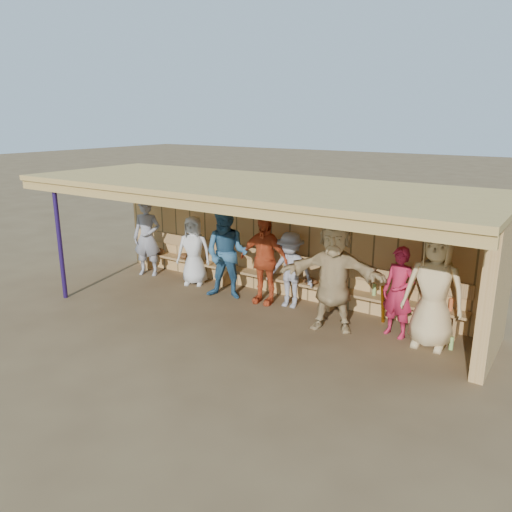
{
  "coord_description": "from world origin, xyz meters",
  "views": [
    {
      "loc": [
        5.13,
        -7.3,
        3.62
      ],
      "look_at": [
        0.0,
        0.35,
        1.05
      ],
      "focal_mm": 35.0,
      "sensor_mm": 36.0,
      "label": 1
    }
  ],
  "objects_px": {
    "player_b": "(194,251)",
    "player_f": "(333,276)",
    "player_g": "(399,292)",
    "player_c": "(227,254)",
    "player_h": "(434,289)",
    "player_d": "(264,260)",
    "player_e": "(290,270)",
    "bench": "(277,272)",
    "player_a": "(147,238)"
  },
  "relations": [
    {
      "from": "player_e",
      "to": "player_b",
      "type": "bearing_deg",
      "value": 174.33
    },
    {
      "from": "player_d",
      "to": "player_g",
      "type": "height_order",
      "value": "player_d"
    },
    {
      "from": "player_h",
      "to": "player_c",
      "type": "bearing_deg",
      "value": 177.92
    },
    {
      "from": "player_c",
      "to": "player_g",
      "type": "relative_size",
      "value": 1.2
    },
    {
      "from": "player_a",
      "to": "player_g",
      "type": "distance_m",
      "value": 6.03
    },
    {
      "from": "player_a",
      "to": "bench",
      "type": "distance_m",
      "value": 3.35
    },
    {
      "from": "player_b",
      "to": "bench",
      "type": "distance_m",
      "value": 1.99
    },
    {
      "from": "player_h",
      "to": "player_g",
      "type": "bearing_deg",
      "value": 169.76
    },
    {
      "from": "player_g",
      "to": "player_h",
      "type": "distance_m",
      "value": 0.62
    },
    {
      "from": "player_a",
      "to": "player_f",
      "type": "distance_m",
      "value": 5.01
    },
    {
      "from": "player_d",
      "to": "player_g",
      "type": "xyz_separation_m",
      "value": [
        2.75,
        -0.09,
        -0.11
      ]
    },
    {
      "from": "player_g",
      "to": "player_h",
      "type": "height_order",
      "value": "player_h"
    },
    {
      "from": "player_d",
      "to": "player_e",
      "type": "height_order",
      "value": "player_d"
    },
    {
      "from": "bench",
      "to": "player_c",
      "type": "bearing_deg",
      "value": -141.93
    },
    {
      "from": "player_a",
      "to": "player_h",
      "type": "xyz_separation_m",
      "value": [
        6.61,
        -0.19,
        0.07
      ]
    },
    {
      "from": "player_a",
      "to": "player_d",
      "type": "bearing_deg",
      "value": -23.77
    },
    {
      "from": "player_d",
      "to": "bench",
      "type": "xyz_separation_m",
      "value": [
        0.03,
        0.44,
        -0.36
      ]
    },
    {
      "from": "player_h",
      "to": "player_d",
      "type": "bearing_deg",
      "value": 174.7
    },
    {
      "from": "player_c",
      "to": "bench",
      "type": "distance_m",
      "value": 1.1
    },
    {
      "from": "player_a",
      "to": "player_d",
      "type": "relative_size",
      "value": 1.01
    },
    {
      "from": "player_c",
      "to": "player_a",
      "type": "bearing_deg",
      "value": 157.13
    },
    {
      "from": "player_e",
      "to": "bench",
      "type": "relative_size",
      "value": 0.2
    },
    {
      "from": "player_g",
      "to": "player_c",
      "type": "bearing_deg",
      "value": -165.35
    },
    {
      "from": "bench",
      "to": "player_h",
      "type": "bearing_deg",
      "value": -10.38
    },
    {
      "from": "player_a",
      "to": "bench",
      "type": "bearing_deg",
      "value": -16.19
    },
    {
      "from": "player_a",
      "to": "player_g",
      "type": "bearing_deg",
      "value": -24.36
    },
    {
      "from": "player_c",
      "to": "player_h",
      "type": "distance_m",
      "value": 4.11
    },
    {
      "from": "player_f",
      "to": "player_h",
      "type": "height_order",
      "value": "player_f"
    },
    {
      "from": "player_d",
      "to": "player_g",
      "type": "relative_size",
      "value": 1.14
    },
    {
      "from": "player_d",
      "to": "player_f",
      "type": "xyz_separation_m",
      "value": [
        1.71,
        -0.43,
        0.09
      ]
    },
    {
      "from": "player_f",
      "to": "player_g",
      "type": "height_order",
      "value": "player_f"
    },
    {
      "from": "player_b",
      "to": "player_e",
      "type": "height_order",
      "value": "player_b"
    },
    {
      "from": "player_a",
      "to": "player_c",
      "type": "distance_m",
      "value": 2.51
    },
    {
      "from": "bench",
      "to": "player_a",
      "type": "bearing_deg",
      "value": -172.92
    },
    {
      "from": "player_d",
      "to": "player_c",
      "type": "bearing_deg",
      "value": -170.76
    },
    {
      "from": "player_f",
      "to": "player_b",
      "type": "bearing_deg",
      "value": 156.13
    },
    {
      "from": "player_f",
      "to": "bench",
      "type": "relative_size",
      "value": 0.26
    },
    {
      "from": "player_d",
      "to": "player_h",
      "type": "height_order",
      "value": "player_h"
    },
    {
      "from": "player_b",
      "to": "player_f",
      "type": "bearing_deg",
      "value": -32.42
    },
    {
      "from": "player_g",
      "to": "player_b",
      "type": "bearing_deg",
      "value": -169.42
    },
    {
      "from": "player_b",
      "to": "player_c",
      "type": "bearing_deg",
      "value": -38.64
    },
    {
      "from": "player_g",
      "to": "player_d",
      "type": "bearing_deg",
      "value": -168.87
    },
    {
      "from": "player_f",
      "to": "bench",
      "type": "height_order",
      "value": "player_f"
    },
    {
      "from": "player_b",
      "to": "player_g",
      "type": "relative_size",
      "value": 0.99
    },
    {
      "from": "player_b",
      "to": "bench",
      "type": "height_order",
      "value": "player_b"
    },
    {
      "from": "bench",
      "to": "player_e",
      "type": "bearing_deg",
      "value": -33.63
    },
    {
      "from": "player_b",
      "to": "bench",
      "type": "xyz_separation_m",
      "value": [
        1.95,
        0.33,
        -0.24
      ]
    },
    {
      "from": "player_h",
      "to": "bench",
      "type": "distance_m",
      "value": 3.39
    },
    {
      "from": "player_b",
      "to": "player_h",
      "type": "distance_m",
      "value": 5.27
    },
    {
      "from": "player_a",
      "to": "player_c",
      "type": "bearing_deg",
      "value": -28.33
    }
  ]
}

